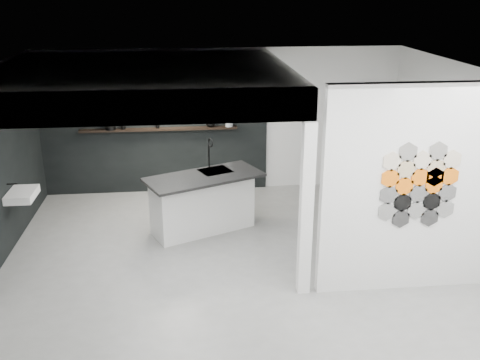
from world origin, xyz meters
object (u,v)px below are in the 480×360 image
object	(u,v)px
kitchen_island	(203,202)
kettle	(210,123)
wall_basin	(22,195)
glass_bowl	(229,124)
glass_vase	(229,123)
partition_panel	(414,191)
utensil_cup	(123,126)
bottle_dark	(158,124)
stockpot	(110,125)

from	to	relation	value
kitchen_island	kettle	distance (m)	2.03
wall_basin	glass_bowl	bearing A→B (deg)	31.35
wall_basin	glass_vase	distance (m)	4.00
partition_panel	utensil_cup	bearing A→B (deg)	136.63
wall_basin	kitchen_island	size ratio (longest dim) A/B	0.29
partition_panel	wall_basin	xyz separation A→B (m)	(-5.46, 1.80, -0.55)
partition_panel	glass_vase	distance (m)	4.39
bottle_dark	utensil_cup	world-z (taller)	bottle_dark
glass_bowl	glass_vase	xyz separation A→B (m)	(0.00, 0.00, 0.01)
kettle	glass_vase	xyz separation A→B (m)	(0.36, 0.00, -0.01)
wall_basin	glass_vase	size ratio (longest dim) A/B	4.83
glass_bowl	glass_vase	distance (m)	0.01
wall_basin	stockpot	bearing A→B (deg)	61.22
bottle_dark	glass_bowl	bearing A→B (deg)	0.00
stockpot	glass_bowl	world-z (taller)	stockpot
partition_panel	kettle	distance (m)	4.57
kettle	utensil_cup	distance (m)	1.65
partition_panel	utensil_cup	xyz separation A→B (m)	(-4.09, 3.87, -0.03)
kitchen_island	bottle_dark	bearing A→B (deg)	89.15
partition_panel	stockpot	bearing A→B (deg)	138.25
wall_basin	utensil_cup	bearing A→B (deg)	56.37
kettle	glass_vase	distance (m)	0.36
stockpot	kitchen_island	bearing A→B (deg)	-47.57
partition_panel	wall_basin	size ratio (longest dim) A/B	4.67
wall_basin	kitchen_island	world-z (taller)	kitchen_island
wall_basin	glass_bowl	distance (m)	4.00
kettle	glass_bowl	bearing A→B (deg)	-10.34
glass_vase	stockpot	bearing A→B (deg)	180.00
partition_panel	wall_basin	bearing A→B (deg)	161.77
partition_panel	kitchen_island	distance (m)	3.48
kettle	kitchen_island	bearing A→B (deg)	-107.68
kettle	bottle_dark	size ratio (longest dim) A/B	1.07
wall_basin	kitchen_island	bearing A→B (deg)	5.14
kettle	bottle_dark	xyz separation A→B (m)	(-1.01, 0.00, 0.01)
stockpot	glass_vase	bearing A→B (deg)	0.00
partition_panel	bottle_dark	distance (m)	5.18
wall_basin	kettle	xyz separation A→B (m)	(3.03, 2.07, 0.55)
glass_vase	utensil_cup	world-z (taller)	glass_vase
partition_panel	glass_bowl	distance (m)	4.39
kitchen_island	glass_vase	xyz separation A→B (m)	(0.60, 1.81, 0.87)
wall_basin	glass_bowl	xyz separation A→B (m)	(3.39, 2.07, 0.52)
wall_basin	kitchen_island	xyz separation A→B (m)	(2.79, 0.25, -0.34)
bottle_dark	wall_basin	bearing A→B (deg)	-134.35
kitchen_island	glass_bowl	bearing A→B (deg)	47.81
glass_vase	bottle_dark	bearing A→B (deg)	180.00
kettle	wall_basin	bearing A→B (deg)	-156.03
glass_vase	kettle	bearing A→B (deg)	180.00
glass_bowl	utensil_cup	size ratio (longest dim) A/B	1.42
glass_bowl	bottle_dark	distance (m)	1.37
wall_basin	glass_vase	world-z (taller)	glass_vase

